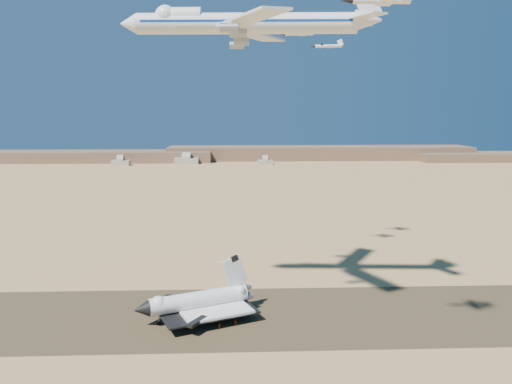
{
  "coord_description": "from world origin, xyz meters",
  "views": [
    {
      "loc": [
        3.26,
        -153.96,
        65.66
      ],
      "look_at": [
        9.76,
        8.0,
        39.61
      ],
      "focal_mm": 35.0,
      "sensor_mm": 36.0,
      "label": 1
    }
  ],
  "objects_px": {
    "crew_b": "(220,326)",
    "chase_jet_d": "(299,34)",
    "crew_c": "(236,323)",
    "chase_jet_a": "(380,0)",
    "shuttle": "(198,302)",
    "carrier_747": "(239,23)",
    "crew_a": "(213,321)",
    "chase_jet_e": "(328,46)"
  },
  "relations": [
    {
      "from": "crew_a",
      "to": "crew_c",
      "type": "xyz_separation_m",
      "value": [
        7.1,
        -1.4,
        -0.02
      ]
    },
    {
      "from": "chase_jet_d",
      "to": "chase_jet_e",
      "type": "distance_m",
      "value": 23.0
    },
    {
      "from": "crew_a",
      "to": "chase_jet_a",
      "type": "height_order",
      "value": "chase_jet_a"
    },
    {
      "from": "chase_jet_d",
      "to": "crew_c",
      "type": "bearing_deg",
      "value": -104.11
    },
    {
      "from": "crew_b",
      "to": "chase_jet_a",
      "type": "bearing_deg",
      "value": -174.19
    },
    {
      "from": "crew_a",
      "to": "chase_jet_e",
      "type": "height_order",
      "value": "chase_jet_e"
    },
    {
      "from": "shuttle",
      "to": "chase_jet_e",
      "type": "xyz_separation_m",
      "value": [
        53.41,
        72.44,
        89.21
      ]
    },
    {
      "from": "shuttle",
      "to": "crew_c",
      "type": "distance_m",
      "value": 14.56
    },
    {
      "from": "crew_c",
      "to": "chase_jet_d",
      "type": "distance_m",
      "value": 117.23
    },
    {
      "from": "chase_jet_d",
      "to": "chase_jet_e",
      "type": "height_order",
      "value": "chase_jet_d"
    },
    {
      "from": "carrier_747",
      "to": "crew_a",
      "type": "height_order",
      "value": "carrier_747"
    },
    {
      "from": "shuttle",
      "to": "chase_jet_e",
      "type": "distance_m",
      "value": 126.72
    },
    {
      "from": "chase_jet_a",
      "to": "chase_jet_d",
      "type": "bearing_deg",
      "value": 96.18
    },
    {
      "from": "crew_c",
      "to": "crew_b",
      "type": "bearing_deg",
      "value": 47.4
    },
    {
      "from": "crew_b",
      "to": "chase_jet_e",
      "type": "bearing_deg",
      "value": -75.02
    },
    {
      "from": "shuttle",
      "to": "chase_jet_e",
      "type": "relative_size",
      "value": 2.7
    },
    {
      "from": "crew_a",
      "to": "crew_b",
      "type": "bearing_deg",
      "value": -169.36
    },
    {
      "from": "crew_b",
      "to": "chase_jet_a",
      "type": "xyz_separation_m",
      "value": [
        37.44,
        -30.1,
        89.11
      ]
    },
    {
      "from": "crew_c",
      "to": "chase_jet_a",
      "type": "bearing_deg",
      "value": 161.33
    },
    {
      "from": "shuttle",
      "to": "crew_a",
      "type": "xyz_separation_m",
      "value": [
        5.09,
        -5.38,
        -4.19
      ]
    },
    {
      "from": "crew_b",
      "to": "chase_jet_e",
      "type": "distance_m",
      "value": 132.09
    },
    {
      "from": "crew_c",
      "to": "chase_jet_e",
      "type": "distance_m",
      "value": 129.23
    },
    {
      "from": "crew_a",
      "to": "chase_jet_e",
      "type": "bearing_deg",
      "value": -54.12
    },
    {
      "from": "crew_b",
      "to": "chase_jet_e",
      "type": "height_order",
      "value": "chase_jet_e"
    },
    {
      "from": "crew_a",
      "to": "chase_jet_e",
      "type": "distance_m",
      "value": 130.82
    },
    {
      "from": "shuttle",
      "to": "crew_b",
      "type": "height_order",
      "value": "shuttle"
    },
    {
      "from": "carrier_747",
      "to": "shuttle",
      "type": "bearing_deg",
      "value": -157.93
    },
    {
      "from": "chase_jet_d",
      "to": "chase_jet_e",
      "type": "relative_size",
      "value": 0.97
    },
    {
      "from": "carrier_747",
      "to": "chase_jet_d",
      "type": "distance_m",
      "value": 56.55
    },
    {
      "from": "chase_jet_a",
      "to": "chase_jet_e",
      "type": "bearing_deg",
      "value": 87.8
    },
    {
      "from": "crew_a",
      "to": "carrier_747",
      "type": "bearing_deg",
      "value": -63.04
    },
    {
      "from": "carrier_747",
      "to": "crew_c",
      "type": "distance_m",
      "value": 92.03
    },
    {
      "from": "carrier_747",
      "to": "crew_b",
      "type": "distance_m",
      "value": 92.53
    },
    {
      "from": "crew_a",
      "to": "crew_c",
      "type": "distance_m",
      "value": 7.24
    },
    {
      "from": "shuttle",
      "to": "crew_b",
      "type": "xyz_separation_m",
      "value": [
        7.25,
        -8.72,
        -4.24
      ]
    },
    {
      "from": "shuttle",
      "to": "crew_a",
      "type": "bearing_deg",
      "value": -69.62
    },
    {
      "from": "crew_c",
      "to": "shuttle",
      "type": "bearing_deg",
      "value": -3.15
    },
    {
      "from": "crew_b",
      "to": "chase_jet_a",
      "type": "distance_m",
      "value": 101.24
    },
    {
      "from": "chase_jet_a",
      "to": "crew_a",
      "type": "bearing_deg",
      "value": 142.1
    },
    {
      "from": "carrier_747",
      "to": "crew_b",
      "type": "height_order",
      "value": "carrier_747"
    },
    {
      "from": "carrier_747",
      "to": "chase_jet_a",
      "type": "distance_m",
      "value": 53.4
    },
    {
      "from": "crew_b",
      "to": "chase_jet_d",
      "type": "distance_m",
      "value": 119.48
    }
  ]
}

